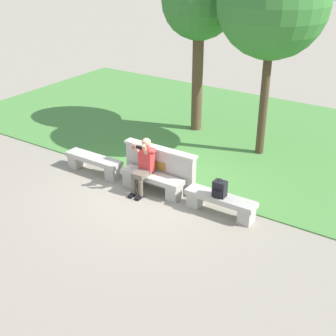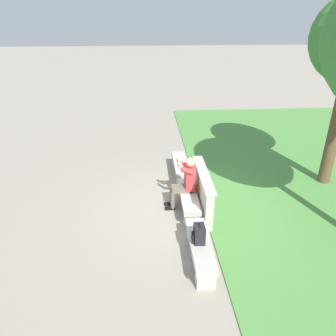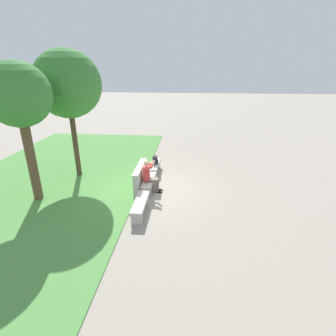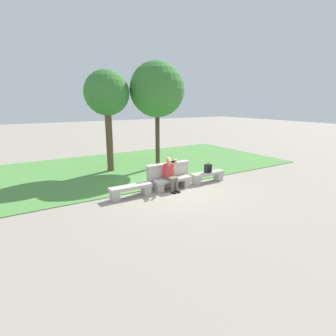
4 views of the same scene
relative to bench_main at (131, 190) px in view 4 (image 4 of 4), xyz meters
The scene contains 10 objects.
ground_plane 1.84m from the bench_main, ahead, with size 80.00×80.00×0.00m, color gray.
grass_strip 4.75m from the bench_main, 67.44° to the left, with size 17.25×8.00×0.03m, color #518E42.
bench_main is the anchor object (origin of this frame).
bench_near 1.82m from the bench_main, ahead, with size 1.61×0.40×0.45m.
bench_mid 3.64m from the bench_main, ahead, with size 1.61×0.40×0.45m.
backrest_wall_with_plaque 1.86m from the bench_main, 10.57° to the left, with size 1.95×0.24×1.01m.
person_photographer 1.71m from the bench_main, ahead, with size 0.48×0.73×1.32m.
backpack 3.63m from the bench_main, ahead, with size 0.28×0.24×0.43m.
tree_behind_wall 5.38m from the bench_main, 80.74° to the left, with size 2.15×2.15×4.92m.
tree_left_background 5.93m from the bench_main, 48.37° to the left, with size 2.77×2.77×5.41m.
Camera 4 is at (-5.42, -8.50, 3.42)m, focal length 28.00 mm.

